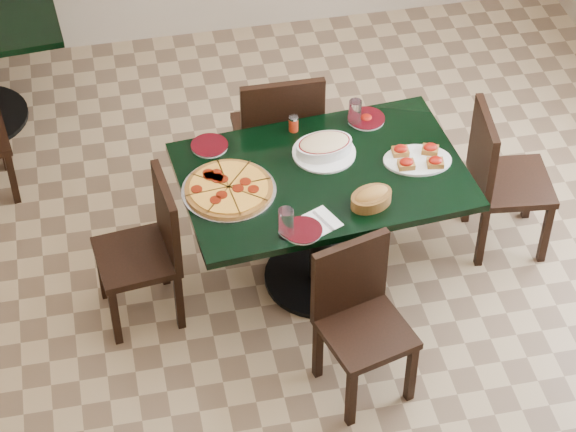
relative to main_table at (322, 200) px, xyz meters
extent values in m
plane|color=#917754|center=(-0.21, -0.29, -0.57)|extent=(5.50, 5.50, 0.00)
cube|color=black|center=(0.00, 0.00, 0.16)|extent=(1.47, 1.02, 0.04)
cylinder|color=black|center=(0.00, 0.00, -0.21)|extent=(0.12, 0.12, 0.71)
cylinder|color=black|center=(0.00, 0.00, -0.55)|extent=(0.60, 0.60, 0.03)
cube|color=black|center=(-0.10, 0.70, -0.11)|extent=(0.45, 0.45, 0.04)
cube|color=black|center=(-0.10, 0.49, 0.15)|extent=(0.45, 0.04, 0.48)
cube|color=black|center=(0.09, 0.89, -0.35)|extent=(0.04, 0.04, 0.44)
cube|color=black|center=(0.09, 0.50, -0.35)|extent=(0.04, 0.04, 0.44)
cube|color=black|center=(-0.29, 0.89, -0.35)|extent=(0.04, 0.04, 0.44)
cube|color=black|center=(-0.29, 0.50, -0.35)|extent=(0.04, 0.04, 0.44)
cube|color=black|center=(0.04, -0.75, -0.17)|extent=(0.48, 0.48, 0.04)
cube|color=black|center=(0.00, -0.59, 0.06)|extent=(0.38, 0.14, 0.42)
cube|color=black|center=(-0.07, -0.96, -0.38)|extent=(0.05, 0.05, 0.38)
cube|color=black|center=(-0.16, -0.64, -0.38)|extent=(0.05, 0.05, 0.38)
cube|color=black|center=(0.24, -0.87, -0.38)|extent=(0.05, 0.05, 0.38)
cube|color=black|center=(0.16, -0.55, -0.38)|extent=(0.05, 0.05, 0.38)
cube|color=black|center=(1.06, 0.09, -0.15)|extent=(0.45, 0.45, 0.04)
cube|color=black|center=(0.88, 0.11, 0.09)|extent=(0.09, 0.41, 0.44)
cube|color=black|center=(1.22, -0.10, -0.37)|extent=(0.04, 0.04, 0.40)
cube|color=black|center=(0.87, -0.07, -0.37)|extent=(0.04, 0.04, 0.40)
cube|color=black|center=(1.26, 0.24, -0.37)|extent=(0.04, 0.04, 0.40)
cube|color=black|center=(0.91, 0.28, -0.37)|extent=(0.04, 0.04, 0.40)
cube|color=black|center=(-0.96, -0.04, -0.17)|extent=(0.43, 0.43, 0.04)
cube|color=black|center=(-0.79, -0.02, 0.06)|extent=(0.09, 0.39, 0.42)
cube|color=black|center=(-1.14, 0.10, -0.38)|extent=(0.04, 0.04, 0.38)
cube|color=black|center=(-0.82, 0.14, -0.38)|extent=(0.04, 0.04, 0.38)
cube|color=black|center=(-1.11, -0.23, -0.38)|extent=(0.04, 0.04, 0.38)
cube|color=black|center=(-0.78, -0.19, -0.38)|extent=(0.04, 0.04, 0.38)
cube|color=black|center=(-1.58, 0.95, -0.39)|extent=(0.05, 0.05, 0.36)
cube|color=black|center=(-1.63, 1.26, -0.39)|extent=(0.05, 0.05, 0.36)
cylinder|color=silver|center=(-0.48, -0.04, 0.19)|extent=(0.46, 0.46, 0.01)
cylinder|color=brown|center=(-0.48, -0.04, 0.20)|extent=(0.43, 0.43, 0.02)
cylinder|color=gold|center=(-0.48, -0.04, 0.21)|extent=(0.38, 0.38, 0.01)
cylinder|color=white|center=(0.04, 0.15, 0.19)|extent=(0.32, 0.32, 0.01)
ellipsoid|color=beige|center=(0.04, 0.15, 0.25)|extent=(0.28, 0.20, 0.04)
ellipsoid|color=#A8682E|center=(0.18, -0.26, 0.24)|extent=(0.20, 0.14, 0.08)
cylinder|color=white|center=(-0.19, -0.39, 0.19)|extent=(0.18, 0.18, 0.01)
cylinder|color=#340308|center=(-0.19, -0.39, 0.19)|extent=(0.19, 0.19, 0.00)
cylinder|color=white|center=(0.32, 0.37, 0.19)|extent=(0.19, 0.19, 0.01)
cylinder|color=#340308|center=(0.32, 0.37, 0.19)|extent=(0.20, 0.20, 0.00)
ellipsoid|color=#A60B08|center=(0.32, 0.37, 0.20)|extent=(0.06, 0.06, 0.03)
cylinder|color=white|center=(-0.52, 0.31, 0.19)|extent=(0.19, 0.19, 0.01)
cylinder|color=#340308|center=(-0.52, 0.31, 0.19)|extent=(0.19, 0.19, 0.00)
cube|color=white|center=(-0.10, -0.34, 0.18)|extent=(0.22, 0.22, 0.00)
cube|color=silver|center=(-0.08, -0.34, 0.19)|extent=(0.08, 0.15, 0.00)
cylinder|color=white|center=(0.25, 0.35, 0.25)|extent=(0.07, 0.07, 0.14)
cylinder|color=white|center=(-0.27, -0.39, 0.26)|extent=(0.07, 0.07, 0.16)
cylinder|color=#AB2A12|center=(-0.07, 0.36, 0.22)|extent=(0.05, 0.05, 0.08)
cylinder|color=silver|center=(-0.07, 0.36, 0.26)|extent=(0.05, 0.05, 0.01)
camera|label=1|loc=(-1.01, -4.06, 3.82)|focal=70.00mm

